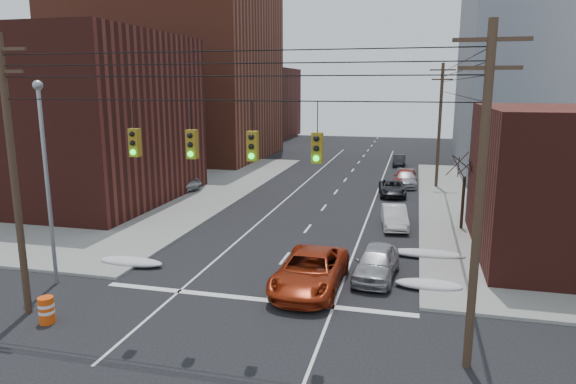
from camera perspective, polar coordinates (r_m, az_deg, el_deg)
The scene contains 27 objects.
ground at distance 17.42m, azimuth -10.82°, elevation -19.93°, with size 160.00×160.00×0.00m, color black.
sidewalk_nw at distance 53.22m, azimuth -25.31°, elevation 0.87°, with size 40.00×40.00×0.15m, color gray.
building_brick_tall at distance 68.78m, azimuth -12.94°, elevation 16.41°, with size 24.00×20.00×30.00m, color brown.
building_brick_near at distance 45.49m, azimuth -25.06°, elevation 7.41°, with size 20.00×16.00×13.00m, color #491B16.
building_brick_far at distance 93.26m, azimuth -6.52°, elevation 9.80°, with size 22.00×18.00×12.00m, color #491B16.
building_glass at distance 85.20m, azimuth 26.44°, elevation 11.86°, with size 20.00×18.00×22.00m, color gray.
utility_pole_left at distance 22.44m, azimuth -28.19°, elevation 1.88°, with size 2.20×0.28×11.00m.
utility_pole_right at distance 16.82m, azimuth 20.53°, elevation -0.35°, with size 2.20×0.28×11.00m.
utility_pole_far at distance 47.52m, azimuth 16.50°, elevation 7.30°, with size 2.20×0.28×11.00m.
traffic_signals at distance 17.65m, azimuth -7.40°, elevation 5.39°, with size 17.00×0.42×2.02m.
street_light at distance 25.37m, azimuth -25.33°, elevation 2.57°, with size 0.44×0.44×9.32m.
bare_tree at distance 34.19m, azimuth 18.87°, elevation -0.30°, with size 2.09×2.20×4.93m.
snow_nw at distance 27.79m, azimuth -17.05°, elevation -7.42°, with size 3.50×1.08×0.42m, color silver.
snow_ne at distance 24.55m, azimuth 15.35°, elevation -9.89°, with size 3.00×1.08×0.42m, color silver.
snow_east_far at distance 28.79m, azimuth 15.18°, elevation -6.64°, with size 4.00×1.08×0.42m, color silver.
red_pickup at distance 23.56m, azimuth 2.47°, elevation -8.74°, with size 2.81×6.09×1.69m, color #96270D.
parked_car_a at distance 25.16m, azimuth 9.79°, elevation -7.71°, with size 1.84×4.58×1.56m, color #9D9DA1.
parked_car_b at distance 34.07m, azimuth 11.74°, elevation -2.72°, with size 1.51×4.32×1.42m, color silver.
parked_car_c at distance 43.90m, azimuth 11.50°, elevation 0.42°, with size 2.10×4.56×1.27m, color black.
parked_car_d at distance 48.21m, azimuth 12.95°, elevation 1.43°, with size 1.94×4.78×1.39m, color #A3A2A7.
parked_car_e at distance 48.58m, azimuth 12.86°, elevation 1.62°, with size 1.84×4.57×1.56m, color maroon.
parked_car_f at distance 60.33m, azimuth 12.25°, elevation 3.44°, with size 1.33×3.82×1.26m, color black.
lot_car_a at distance 45.95m, azimuth -15.36°, elevation 0.98°, with size 1.43×4.10×1.35m, color silver.
lot_car_b at distance 46.21m, azimuth -12.62°, elevation 1.28°, with size 2.51×5.45×1.51m, color #ABACB0.
lot_car_c at distance 44.86m, azimuth -16.71°, elevation 0.61°, with size 1.82×4.47×1.30m, color black.
lot_car_d at distance 48.18m, azimuth -15.57°, elevation 1.51°, with size 1.70×4.24×1.44m, color #AEADB2.
construction_barrel at distance 22.50m, azimuth -25.25°, elevation -11.76°, with size 0.69×0.69×1.06m.
Camera 1 is at (6.49, -13.37, 9.10)m, focal length 32.00 mm.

